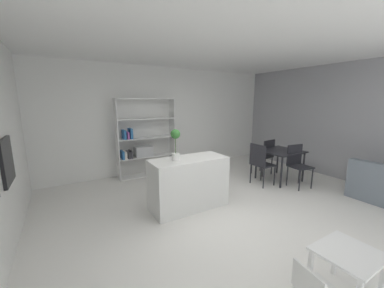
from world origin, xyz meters
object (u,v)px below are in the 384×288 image
Objects in this scene: dining_chair_far at (265,154)px; dining_table at (280,154)px; built_in_oven at (7,161)px; dining_chair_island_side at (260,161)px; dining_chair_near at (297,162)px; open_bookshelf at (143,142)px; child_table at (347,260)px; kitchen_island at (189,183)px; potted_plant_on_island at (175,142)px.

dining_table is at bearing 82.75° from dining_chair_far.
dining_chair_island_side is at bearing -1.76° from built_in_oven.
dining_chair_near is 0.98× the size of dining_chair_island_side.
dining_table is (2.76, -2.03, -0.23)m from open_bookshelf.
child_table is 0.60× the size of dining_chair_near.
dining_chair_far is (-0.00, 0.92, -0.00)m from dining_chair_near.
kitchen_island reaches higher than child_table.
child_table is (0.48, -4.62, -0.47)m from open_bookshelf.
dining_chair_island_side is (1.60, 2.58, 0.16)m from child_table.
built_in_oven reaches higher than potted_plant_on_island.
built_in_oven reaches higher than child_table.
kitchen_island is 0.82m from potted_plant_on_island.
dining_table reaches higher than child_table.
built_in_oven is at bearing -178.09° from dining_chair_near.
potted_plant_on_island is 0.59× the size of dining_table.
dining_chair_island_side is (-0.69, -0.46, 0.01)m from dining_chair_far.
dining_chair_near is 1.01× the size of dining_chair_far.
kitchen_island is 2.57× the size of potted_plant_on_island.
dining_chair_island_side reaches higher than child_table.
built_in_oven reaches higher than dining_chair_far.
potted_plant_on_island is (2.29, -0.25, 0.07)m from built_in_oven.
potted_plant_on_island reaches higher than dining_chair_near.
dining_chair_island_side is at bearing 155.12° from dining_chair_near.
dining_table is (2.89, 0.11, -0.58)m from potted_plant_on_island.
dining_chair_far is at bearing 98.70° from dining_chair_near.
potted_plant_on_island reaches higher than dining_chair_far.
dining_chair_island_side reaches higher than dining_table.
dining_table is (2.28, 2.58, 0.25)m from child_table.
open_bookshelf is 2.06× the size of dining_chair_island_side.
kitchen_island is 2.19m from open_bookshelf.
kitchen_island is 0.70× the size of open_bookshelf.
child_table is 3.45m from dining_table.
dining_table is at bearing -90.44° from dining_chair_island_side.
child_table is at bearing -84.01° from open_bookshelf.
open_bookshelf is 2.16× the size of dining_table.
built_in_oven is 3.09m from open_bookshelf.
child_table is at bearing 147.76° from dining_chair_island_side.
dining_table is 0.98× the size of dining_chair_far.
dining_chair_near is at bearing 42.81° from child_table.
kitchen_island is 2.68m from dining_chair_near.
dining_chair_far is at bearing 12.10° from kitchen_island.
open_bookshelf is 4.67m from child_table.
child_table is (0.36, -2.47, -0.04)m from kitchen_island.
dining_chair_far is at bearing 53.03° from child_table.
dining_chair_near is (5.20, -0.60, -0.61)m from built_in_oven.
dining_table is (5.19, -0.14, -0.51)m from built_in_oven.
dining_chair_far is at bearing 88.74° from dining_table.
potted_plant_on_island is at bearing -179.58° from kitchen_island.
open_bookshelf is at bearing 93.37° from kitchen_island.
open_bookshelf reaches higher than kitchen_island.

